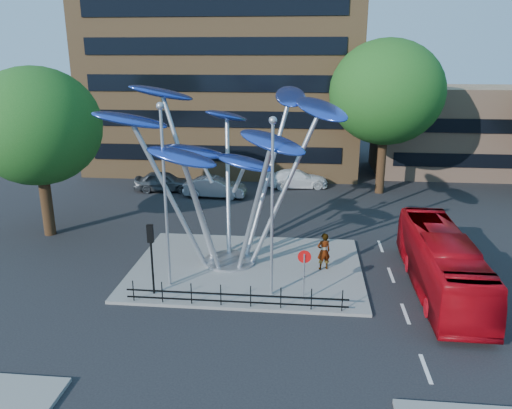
# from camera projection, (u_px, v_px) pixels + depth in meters

# --- Properties ---
(ground) EXTENTS (120.00, 120.00, 0.00)m
(ground) POSITION_uv_depth(u_px,v_px,m) (254.00, 330.00, 20.67)
(ground) COLOR black
(ground) RESTS_ON ground
(traffic_island) EXTENTS (12.00, 9.00, 0.15)m
(traffic_island) POSITION_uv_depth(u_px,v_px,m) (247.00, 268.00, 26.46)
(traffic_island) COLOR slate
(traffic_island) RESTS_ON ground
(brick_tower) EXTENTS (25.00, 15.00, 30.00)m
(brick_tower) POSITION_uv_depth(u_px,v_px,m) (226.00, 8.00, 47.29)
(brick_tower) COLOR olive
(brick_tower) RESTS_ON ground
(low_building_near) EXTENTS (15.00, 8.00, 8.00)m
(low_building_near) POSITION_uv_depth(u_px,v_px,m) (458.00, 131.00, 46.50)
(low_building_near) COLOR tan
(low_building_near) RESTS_ON ground
(tree_right) EXTENTS (8.80, 8.80, 12.11)m
(tree_right) POSITION_uv_depth(u_px,v_px,m) (386.00, 92.00, 38.47)
(tree_right) COLOR black
(tree_right) RESTS_ON ground
(tree_left) EXTENTS (7.60, 7.60, 10.32)m
(tree_left) POSITION_uv_depth(u_px,v_px,m) (37.00, 127.00, 29.54)
(tree_left) COLOR black
(tree_left) RESTS_ON ground
(leaf_sculpture) EXTENTS (12.72, 9.54, 9.51)m
(leaf_sculpture) POSITION_uv_depth(u_px,v_px,m) (227.00, 138.00, 25.21)
(leaf_sculpture) COLOR #9EA0A5
(leaf_sculpture) RESTS_ON traffic_island
(street_lamp_left) EXTENTS (0.36, 0.36, 8.80)m
(street_lamp_left) POSITION_uv_depth(u_px,v_px,m) (164.00, 181.00, 22.86)
(street_lamp_left) COLOR #9EA0A5
(street_lamp_left) RESTS_ON traffic_island
(street_lamp_right) EXTENTS (0.36, 0.36, 8.30)m
(street_lamp_right) POSITION_uv_depth(u_px,v_px,m) (272.00, 193.00, 21.99)
(street_lamp_right) COLOR #9EA0A5
(street_lamp_right) RESTS_ON traffic_island
(traffic_light_island) EXTENTS (0.28, 0.18, 3.42)m
(traffic_light_island) POSITION_uv_depth(u_px,v_px,m) (151.00, 245.00, 22.77)
(traffic_light_island) COLOR black
(traffic_light_island) RESTS_ON traffic_island
(no_entry_sign_island) EXTENTS (0.60, 0.10, 2.45)m
(no_entry_sign_island) POSITION_uv_depth(u_px,v_px,m) (304.00, 267.00, 22.34)
(no_entry_sign_island) COLOR #9EA0A5
(no_entry_sign_island) RESTS_ON traffic_island
(pedestrian_railing_front) EXTENTS (10.00, 0.06, 1.00)m
(pedestrian_railing_front) POSITION_uv_depth(u_px,v_px,m) (236.00, 298.00, 22.23)
(pedestrian_railing_front) COLOR black
(pedestrian_railing_front) RESTS_ON traffic_island
(red_bus) EXTENTS (2.51, 10.32, 2.87)m
(red_bus) POSITION_uv_depth(u_px,v_px,m) (441.00, 263.00, 23.73)
(red_bus) COLOR #AE0811
(red_bus) RESTS_ON ground
(pedestrian) EXTENTS (0.84, 0.69, 1.98)m
(pedestrian) POSITION_uv_depth(u_px,v_px,m) (324.00, 251.00, 25.85)
(pedestrian) COLOR gray
(pedestrian) RESTS_ON traffic_island
(parked_car_left) EXTENTS (4.98, 2.39, 1.64)m
(parked_car_left) POSITION_uv_depth(u_px,v_px,m) (164.00, 181.00, 41.09)
(parked_car_left) COLOR #464A4E
(parked_car_left) RESTS_ON ground
(parked_car_mid) EXTENTS (4.95, 1.92, 1.61)m
(parked_car_mid) POSITION_uv_depth(u_px,v_px,m) (215.00, 187.00, 39.37)
(parked_car_mid) COLOR #96979D
(parked_car_mid) RESTS_ON ground
(parked_car_right) EXTENTS (5.46, 2.91, 1.51)m
(parked_car_right) POSITION_uv_depth(u_px,v_px,m) (297.00, 179.00, 42.21)
(parked_car_right) COLOR white
(parked_car_right) RESTS_ON ground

